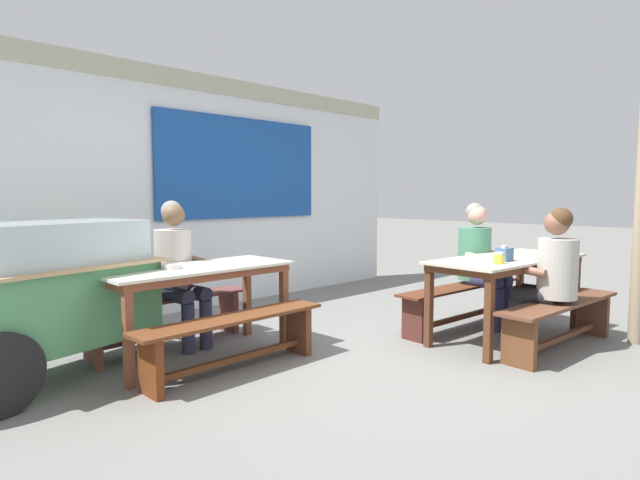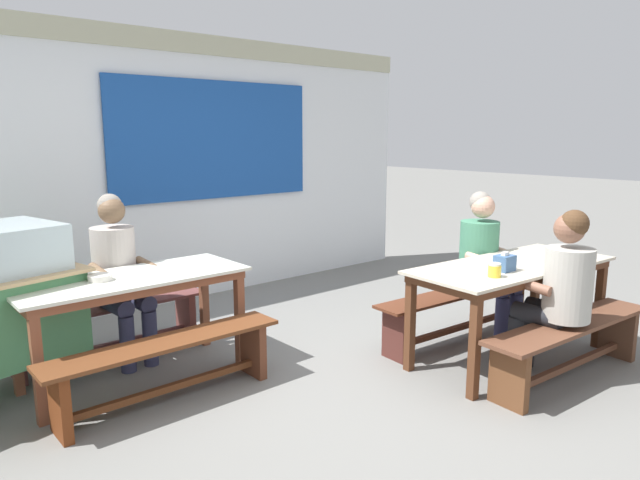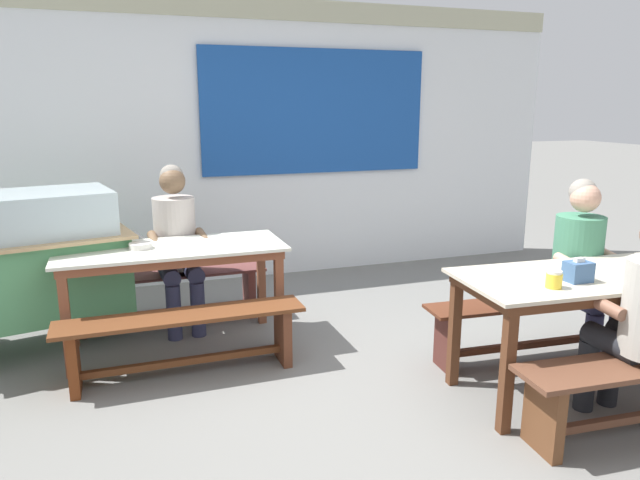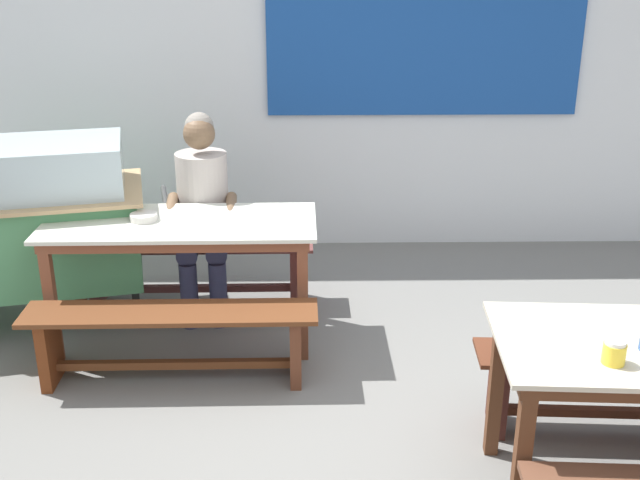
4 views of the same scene
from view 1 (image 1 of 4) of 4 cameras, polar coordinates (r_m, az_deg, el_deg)
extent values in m
plane|color=slate|center=(4.42, 7.44, -12.64)|extent=(40.00, 40.00, 0.00)
cube|color=white|center=(6.27, -12.61, 4.20)|extent=(6.31, 0.12, 2.52)
cube|color=#1B4A99|center=(6.47, -8.60, 7.85)|extent=(2.32, 0.03, 1.22)
cube|color=#B3B395|center=(6.41, -12.95, 16.43)|extent=(6.31, 0.20, 0.20)
cube|color=silver|center=(4.31, -13.50, -2.99)|extent=(1.58, 0.67, 0.02)
cube|color=brown|center=(4.32, -13.48, -3.53)|extent=(1.50, 0.61, 0.06)
cube|color=brown|center=(4.99, -8.06, -6.57)|extent=(0.06, 0.06, 0.67)
cube|color=brown|center=(4.59, -4.01, -7.57)|extent=(0.06, 0.06, 0.67)
cube|color=brown|center=(4.31, -23.40, -8.79)|extent=(0.06, 0.06, 0.67)
cube|color=brown|center=(3.84, -20.39, -10.39)|extent=(0.06, 0.06, 0.67)
cube|color=beige|center=(5.09, 20.04, -1.95)|extent=(1.78, 0.82, 0.02)
cube|color=#532E1B|center=(5.09, 20.03, -2.41)|extent=(1.70, 0.75, 0.06)
cube|color=#532E1B|center=(5.97, 21.17, -4.95)|extent=(0.06, 0.06, 0.67)
cube|color=#532E1B|center=(5.73, 26.36, -5.55)|extent=(0.06, 0.06, 0.67)
cube|color=#532E1B|center=(4.65, 11.92, -7.48)|extent=(0.06, 0.06, 0.67)
cube|color=#532E1B|center=(4.34, 18.14, -8.55)|extent=(0.06, 0.06, 0.67)
cube|color=brown|center=(4.80, -16.57, -6.27)|extent=(1.55, 0.31, 0.02)
cube|color=brown|center=(5.18, -10.07, -7.71)|extent=(0.06, 0.25, 0.40)
cube|color=brown|center=(4.58, -23.84, -9.77)|extent=(0.06, 0.25, 0.40)
cube|color=brown|center=(4.87, -16.48, -9.89)|extent=(1.27, 0.05, 0.04)
cube|color=brown|center=(3.97, -9.55, -8.53)|extent=(1.58, 0.31, 0.03)
cube|color=brown|center=(4.43, -2.38, -9.87)|extent=(0.06, 0.25, 0.40)
cube|color=#662E13|center=(3.69, -18.17, -13.17)|extent=(0.06, 0.25, 0.40)
cube|color=brown|center=(4.05, -9.49, -12.83)|extent=(1.29, 0.05, 0.04)
cube|color=#572B19|center=(5.39, 15.27, -5.01)|extent=(1.72, 0.39, 0.02)
cube|color=#5D3113|center=(6.04, 19.13, -6.08)|extent=(0.08, 0.24, 0.40)
cube|color=#4F2620|center=(4.85, 10.32, -8.59)|extent=(0.08, 0.24, 0.40)
cube|color=#572B19|center=(5.45, 15.19, -8.25)|extent=(1.43, 0.14, 0.04)
cube|color=brown|center=(4.92, 25.05, -6.31)|extent=(1.66, 0.42, 0.03)
cube|color=brown|center=(5.60, 27.92, -7.31)|extent=(0.08, 0.27, 0.40)
cube|color=brown|center=(4.35, 21.11, -10.49)|extent=(0.08, 0.27, 0.40)
cube|color=brown|center=(4.99, 24.91, -9.82)|extent=(1.36, 0.13, 0.04)
cube|color=#4F965F|center=(4.23, -26.94, -6.41)|extent=(1.40, 0.98, 0.56)
cube|color=silver|center=(4.17, -27.19, -0.44)|extent=(1.26, 0.88, 0.33)
cube|color=tan|center=(4.18, -27.10, -2.50)|extent=(1.50, 1.08, 0.02)
cylinder|color=black|center=(3.69, -31.72, -12.68)|extent=(0.52, 0.16, 0.52)
cylinder|color=#333333|center=(4.63, -20.43, -10.41)|extent=(0.05, 0.05, 0.26)
cylinder|color=#3F3F3F|center=(4.66, -18.28, -3.02)|extent=(0.19, 0.71, 0.04)
cylinder|color=black|center=(5.07, 21.55, -8.13)|extent=(0.11, 0.11, 0.42)
cylinder|color=black|center=(4.91, 20.70, -8.53)|extent=(0.11, 0.11, 0.42)
cylinder|color=black|center=(4.96, 23.31, -5.39)|extent=(0.13, 0.35, 0.13)
cylinder|color=black|center=(4.80, 22.51, -5.71)|extent=(0.13, 0.35, 0.13)
cylinder|color=#AFADA4|center=(4.79, 24.76, -2.88)|extent=(0.32, 0.32, 0.50)
sphere|color=brown|center=(4.76, 24.70, 1.72)|extent=(0.21, 0.21, 0.21)
sphere|color=#4C331E|center=(4.75, 25.06, 2.14)|extent=(0.19, 0.19, 0.19)
cylinder|color=brown|center=(5.02, 23.54, -2.66)|extent=(0.07, 0.30, 0.09)
cylinder|color=brown|center=(4.69, 21.92, -3.12)|extent=(0.07, 0.31, 0.10)
cylinder|color=#313351|center=(4.55, -14.35, -9.45)|extent=(0.11, 0.11, 0.42)
cylinder|color=#313351|center=(4.64, -12.48, -9.10)|extent=(0.11, 0.11, 0.42)
cylinder|color=#313351|center=(4.63, -15.61, -5.89)|extent=(0.15, 0.39, 0.13)
cylinder|color=#313351|center=(4.73, -13.76, -5.63)|extent=(0.15, 0.39, 0.13)
cylinder|color=#BBAFA8|center=(4.78, -15.89, -2.25)|extent=(0.33, 0.33, 0.56)
sphere|color=brown|center=(4.73, -15.88, 2.68)|extent=(0.20, 0.20, 0.20)
sphere|color=gray|center=(4.75, -16.08, 3.10)|extent=(0.18, 0.18, 0.18)
cylinder|color=brown|center=(4.53, -16.63, -2.81)|extent=(0.09, 0.31, 0.11)
cylinder|color=brown|center=(4.73, -12.85, -2.40)|extent=(0.09, 0.31, 0.10)
cylinder|color=#2C2D4F|center=(5.37, 19.03, -7.33)|extent=(0.11, 0.11, 0.42)
cylinder|color=#2C2D4F|center=(5.53, 20.00, -7.02)|extent=(0.11, 0.11, 0.42)
cylinder|color=#2C2D4F|center=(5.41, 17.59, -4.38)|extent=(0.16, 0.38, 0.13)
cylinder|color=#2C2D4F|center=(5.56, 18.58, -4.15)|extent=(0.16, 0.38, 0.13)
cylinder|color=#438363|center=(5.54, 16.69, -1.46)|extent=(0.32, 0.32, 0.53)
sphere|color=tan|center=(5.50, 16.97, 2.62)|extent=(0.20, 0.20, 0.20)
sphere|color=gray|center=(5.52, 16.72, 3.00)|extent=(0.18, 0.18, 0.18)
cylinder|color=tan|center=(5.29, 17.23, -1.91)|extent=(0.09, 0.31, 0.09)
cylinder|color=tan|center=(5.60, 19.25, -1.59)|extent=(0.09, 0.31, 0.10)
cube|color=#3B5D8B|center=(4.81, 19.67, -1.51)|extent=(0.14, 0.11, 0.11)
cube|color=white|center=(4.80, 19.70, -0.69)|extent=(0.06, 0.03, 0.02)
cylinder|color=yellow|center=(4.60, 19.14, -1.99)|extent=(0.09, 0.09, 0.08)
cylinder|color=white|center=(4.59, 19.16, -1.38)|extent=(0.08, 0.08, 0.02)
cylinder|color=silver|center=(4.22, -16.03, -2.80)|extent=(0.16, 0.16, 0.04)
camera|label=2|loc=(0.83, 57.08, 31.35)|focal=31.99mm
camera|label=3|loc=(1.99, 60.51, 14.28)|focal=32.87mm
camera|label=4|loc=(3.13, 56.96, 19.52)|focal=43.11mm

